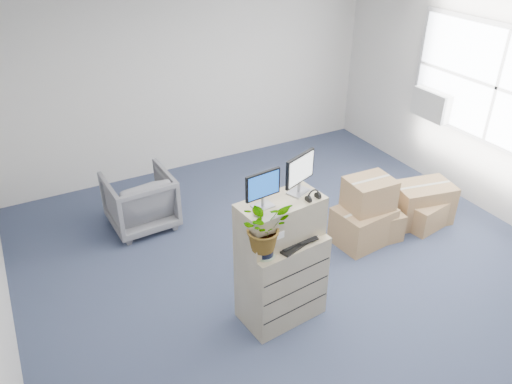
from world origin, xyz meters
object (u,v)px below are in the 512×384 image
at_px(monitor_left, 263,188).
at_px(keyboard, 296,242).
at_px(monitor_right, 300,172).
at_px(office_chair, 140,198).
at_px(filing_cabinet_lower, 281,278).
at_px(water_bottle, 292,224).
at_px(potted_plant, 264,231).

height_order(monitor_left, keyboard, monitor_left).
bearing_deg(monitor_right, office_chair, 92.85).
xyz_separation_m(monitor_right, keyboard, (-0.15, -0.21, -0.61)).
relative_size(monitor_right, keyboard, 0.90).
height_order(filing_cabinet_lower, monitor_left, monitor_left).
height_order(monitor_left, monitor_right, monitor_right).
bearing_deg(monitor_left, keyboard, -34.95).
height_order(filing_cabinet_lower, office_chair, filing_cabinet_lower).
height_order(water_bottle, office_chair, water_bottle).
relative_size(filing_cabinet_lower, monitor_left, 2.65).
distance_m(filing_cabinet_lower, office_chair, 2.40).
distance_m(monitor_left, water_bottle, 0.57).
bearing_deg(filing_cabinet_lower, water_bottle, 5.27).
distance_m(filing_cabinet_lower, keyboard, 0.50).
distance_m(keyboard, office_chair, 2.59).
xyz_separation_m(monitor_right, potted_plant, (-0.50, -0.23, -0.36)).
bearing_deg(office_chair, potted_plant, 98.81).
bearing_deg(potted_plant, office_chair, 101.58).
bearing_deg(keyboard, potted_plant, 165.80).
distance_m(monitor_left, monitor_right, 0.43).
xyz_separation_m(filing_cabinet_lower, monitor_left, (-0.20, 0.04, 1.07)).
bearing_deg(monitor_left, water_bottle, -9.29).
bearing_deg(monitor_left, office_chair, 98.16).
relative_size(filing_cabinet_lower, office_chair, 1.15).
distance_m(keyboard, potted_plant, 0.43).
distance_m(monitor_right, keyboard, 0.67).
relative_size(filing_cabinet_lower, monitor_right, 2.40).
distance_m(keyboard, water_bottle, 0.18).
bearing_deg(water_bottle, monitor_left, 176.87).
relative_size(monitor_left, water_bottle, 1.40).
bearing_deg(monitor_right, monitor_left, 166.32).
distance_m(filing_cabinet_lower, potted_plant, 0.80).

